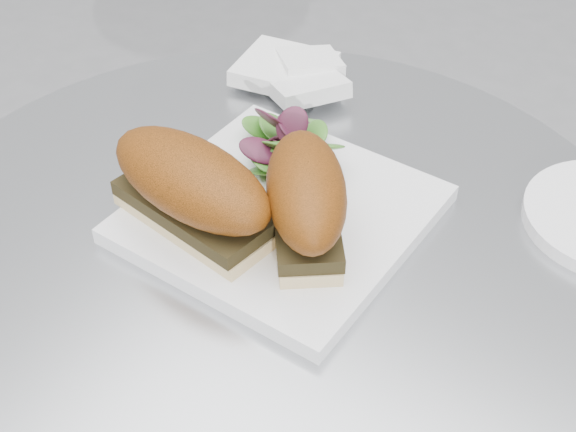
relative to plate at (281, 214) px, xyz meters
The scene contains 6 objects.
table 0.26m from the plate, 77.79° to the right, with size 0.70×0.70×0.73m.
plate is the anchor object (origin of this frame).
sandwich_left 0.09m from the plate, 130.52° to the right, with size 0.18×0.10×0.08m.
sandwich_right 0.07m from the plate, 25.72° to the right, with size 0.14×0.16×0.08m.
salad 0.09m from the plate, 117.94° to the left, with size 0.10×0.10×0.05m, color #4D9430, non-canonical shape.
napkin 0.22m from the plate, 119.88° to the left, with size 0.13×0.13×0.02m, color white, non-canonical shape.
Camera 1 is at (0.30, -0.41, 1.22)m, focal length 50.00 mm.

